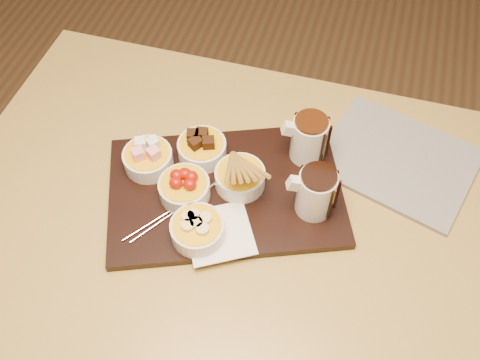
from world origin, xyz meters
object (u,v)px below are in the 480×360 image
(dining_table, at_px, (246,236))
(bowl_strawberries, at_px, (184,189))
(serving_board, at_px, (226,191))
(pitcher_milk_chocolate, at_px, (309,139))
(newspaper, at_px, (397,160))
(pitcher_dark_chocolate, at_px, (316,193))

(dining_table, bearing_deg, bowl_strawberries, -176.46)
(serving_board, height_order, bowl_strawberries, bowl_strawberries)
(serving_board, xyz_separation_m, pitcher_milk_chocolate, (0.14, 0.13, 0.06))
(serving_board, distance_m, pitcher_milk_chocolate, 0.20)
(serving_board, relative_size, newspaper, 1.52)
(newspaper, bearing_deg, bowl_strawberries, -134.87)
(serving_board, bearing_deg, dining_table, -49.42)
(bowl_strawberries, distance_m, pitcher_dark_chocolate, 0.25)
(bowl_strawberries, relative_size, pitcher_milk_chocolate, 1.01)
(bowl_strawberries, bearing_deg, newspaper, 28.40)
(bowl_strawberries, xyz_separation_m, pitcher_milk_chocolate, (0.21, 0.16, 0.03))
(dining_table, bearing_deg, serving_board, 152.36)
(bowl_strawberries, bearing_deg, pitcher_milk_chocolate, 38.17)
(pitcher_dark_chocolate, xyz_separation_m, pitcher_milk_chocolate, (-0.04, 0.12, 0.00))
(dining_table, distance_m, pitcher_dark_chocolate, 0.21)
(serving_board, distance_m, bowl_strawberries, 0.08)
(bowl_strawberries, height_order, pitcher_milk_chocolate, pitcher_milk_chocolate)
(pitcher_dark_chocolate, xyz_separation_m, newspaper, (0.15, 0.17, -0.06))
(serving_board, relative_size, bowl_strawberries, 4.60)
(newspaper, bearing_deg, dining_table, -126.08)
(serving_board, bearing_deg, pitcher_milk_chocolate, 21.80)
(dining_table, relative_size, newspaper, 3.97)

